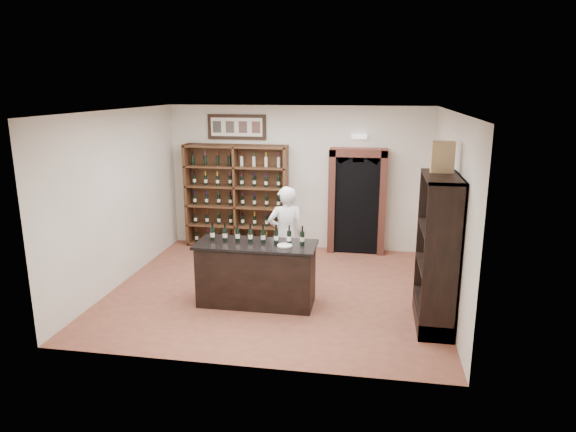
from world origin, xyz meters
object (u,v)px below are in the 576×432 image
object	(u,v)px
counter_bottle_0	(212,234)
side_cabinet	(438,276)
tasting_counter	(256,274)
wine_crate	(443,157)
wine_shelf	(237,196)
shopkeeper	(286,235)

from	to	relation	value
counter_bottle_0	side_cabinet	bearing A→B (deg)	-5.94
tasting_counter	counter_bottle_0	distance (m)	0.95
tasting_counter	counter_bottle_0	xyz separation A→B (m)	(-0.72, 0.06, 0.61)
tasting_counter	wine_crate	size ratio (longest dim) A/B	4.26
wine_shelf	tasting_counter	distance (m)	3.19
counter_bottle_0	wine_crate	bearing A→B (deg)	-2.35
wine_crate	side_cabinet	bearing A→B (deg)	-84.81
tasting_counter	shopkeeper	bearing A→B (deg)	73.73
wine_shelf	shopkeeper	size ratio (longest dim) A/B	1.28
wine_shelf	wine_crate	xyz separation A→B (m)	(3.80, -3.01, 1.32)
wine_shelf	tasting_counter	bearing A→B (deg)	-69.44
wine_shelf	side_cabinet	world-z (taller)	same
tasting_counter	side_cabinet	distance (m)	2.75
side_cabinet	shopkeeper	xyz separation A→B (m)	(-2.43, 1.31, 0.11)
tasting_counter	side_cabinet	bearing A→B (deg)	-6.28
counter_bottle_0	wine_crate	xyz separation A→B (m)	(3.42, -0.14, 1.31)
shopkeeper	wine_crate	distance (m)	3.07
shopkeeper	wine_crate	world-z (taller)	wine_crate
shopkeeper	wine_shelf	bearing A→B (deg)	-74.63
wine_crate	tasting_counter	bearing A→B (deg)	177.15
wine_shelf	shopkeeper	xyz separation A→B (m)	(1.40, -1.92, -0.24)
tasting_counter	wine_crate	bearing A→B (deg)	-1.74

